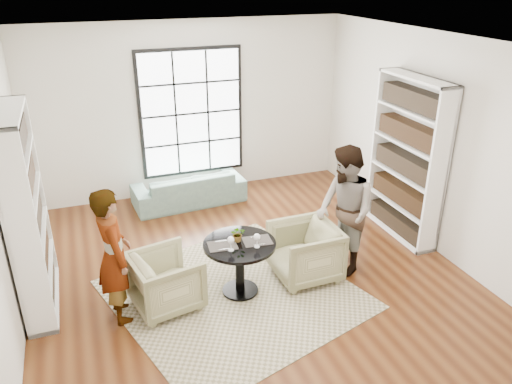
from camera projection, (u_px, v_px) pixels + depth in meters
name	position (u px, v px, depth m)	size (l,w,h in m)	color
ground	(249.00, 273.00, 6.69)	(6.00, 6.00, 0.00)	#5D3316
room_shell	(235.00, 172.00, 6.64)	(6.00, 6.01, 6.00)	silver
rug	(234.00, 294.00, 6.26)	(2.70, 2.70, 0.01)	tan
pedestal_table	(240.00, 257.00, 6.10)	(0.89, 0.89, 0.71)	black
sofa	(189.00, 188.00, 8.60)	(1.89, 0.74, 0.55)	gray
armchair_left	(166.00, 281.00, 5.92)	(0.75, 0.77, 0.70)	tan
armchair_right	(305.00, 252.00, 6.48)	(0.79, 0.82, 0.74)	tan
person_left	(114.00, 256.00, 5.55)	(0.60, 0.39, 1.63)	gray
person_right	(345.00, 211.00, 6.45)	(0.84, 0.66, 1.74)	gray
placemat_left	(222.00, 245.00, 5.96)	(0.34, 0.26, 0.01)	#282723
placemat_right	(257.00, 241.00, 6.06)	(0.34, 0.26, 0.01)	#282723
cutlery_left	(222.00, 245.00, 5.96)	(0.14, 0.22, 0.01)	silver
cutlery_right	(257.00, 240.00, 6.06)	(0.14, 0.22, 0.01)	silver
wine_glass_left	(231.00, 241.00, 5.81)	(0.08, 0.08, 0.19)	silver
wine_glass_right	(257.00, 238.00, 5.88)	(0.08, 0.08, 0.18)	silver
flower_centerpiece	(238.00, 234.00, 6.03)	(0.18, 0.15, 0.20)	gray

